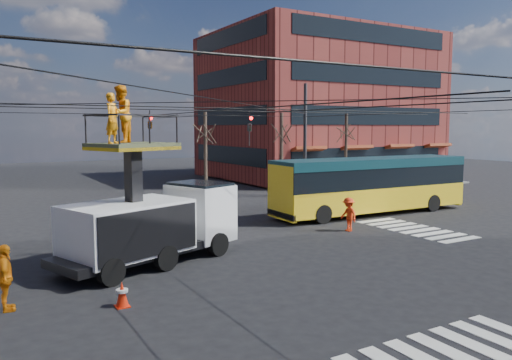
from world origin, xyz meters
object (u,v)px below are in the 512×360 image
Objects in this scene: city_bus at (371,184)px; traffic_cone at (122,294)px; flagger at (349,214)px; utility_truck at (152,207)px; worker_ground at (5,278)px.

city_bus is 17.41× the size of traffic_cone.
utility_truck is at bearing -83.63° from flagger.
utility_truck reaches higher than city_bus.
worker_ground reaches higher than flagger.
city_bus reaches higher than flagger.
utility_truck is 5.83m from worker_ground.
flagger is at bearing -74.01° from worker_ground.
utility_truck is at bearing 61.23° from traffic_cone.
worker_ground reaches higher than traffic_cone.
flagger is at bearing -142.82° from city_bus.
city_bus is 20.38m from worker_ground.
traffic_cone is at bearing -153.10° from city_bus.
flagger is at bearing -16.31° from utility_truck.
worker_ground is (-2.79, 1.24, 0.56)m from traffic_cone.
flagger is (14.87, 3.50, -0.10)m from worker_ground.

